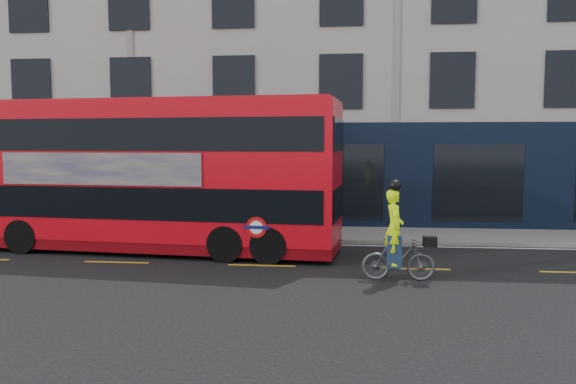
# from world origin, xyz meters

# --- Properties ---
(ground) EXTENTS (120.00, 120.00, 0.00)m
(ground) POSITION_xyz_m (0.00, 0.00, 0.00)
(ground) COLOR black
(ground) RESTS_ON ground
(pavement) EXTENTS (60.00, 3.00, 0.12)m
(pavement) POSITION_xyz_m (0.00, 6.50, 0.06)
(pavement) COLOR slate
(pavement) RESTS_ON ground
(kerb) EXTENTS (60.00, 0.12, 0.13)m
(kerb) POSITION_xyz_m (0.00, 5.00, 0.07)
(kerb) COLOR gray
(kerb) RESTS_ON ground
(building_terrace) EXTENTS (50.00, 10.07, 15.00)m
(building_terrace) POSITION_xyz_m (0.00, 12.94, 7.49)
(building_terrace) COLOR #ABA8A1
(building_terrace) RESTS_ON ground
(road_edge_line) EXTENTS (58.00, 0.10, 0.01)m
(road_edge_line) POSITION_xyz_m (0.00, 4.70, 0.00)
(road_edge_line) COLOR silver
(road_edge_line) RESTS_ON ground
(lane_dashes) EXTENTS (58.00, 0.12, 0.01)m
(lane_dashes) POSITION_xyz_m (0.00, 1.50, 0.00)
(lane_dashes) COLOR gold
(lane_dashes) RESTS_ON ground
(bus) EXTENTS (11.33, 3.58, 4.49)m
(bus) POSITION_xyz_m (-7.50, 3.21, 2.30)
(bus) COLOR red
(bus) RESTS_ON ground
(cyclist) EXTENTS (1.74, 0.65, 2.39)m
(cyclist) POSITION_xyz_m (-0.59, 0.20, 0.81)
(cyclist) COLOR #4A4D4F
(cyclist) RESTS_ON ground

